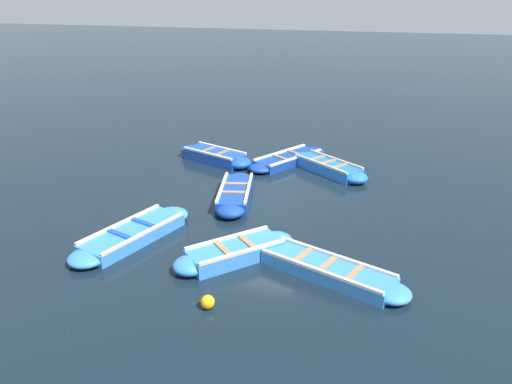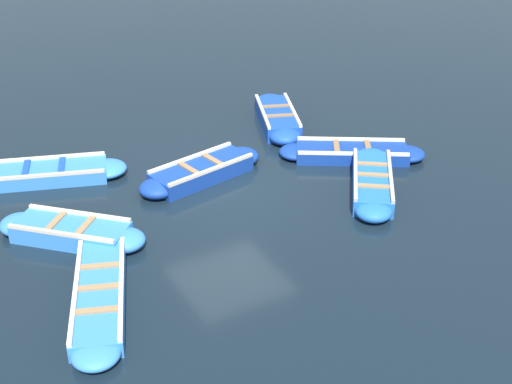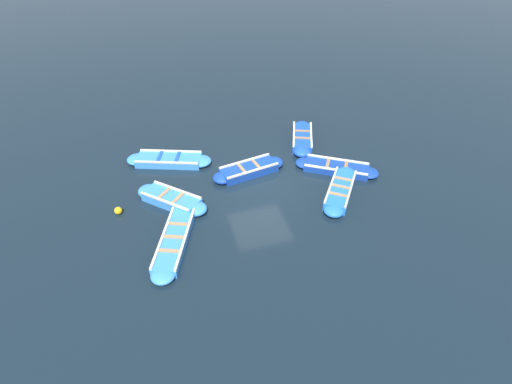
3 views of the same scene
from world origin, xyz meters
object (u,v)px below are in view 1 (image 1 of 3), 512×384
Objects in this scene: boat_outer_left at (327,270)px; buoy_orange_near at (208,302)px; boat_broadside at (288,159)px; boat_outer_right at (328,167)px; boat_alongside at (235,194)px; boat_mid_row at (215,156)px; boat_inner_gap at (235,252)px; boat_stern_in at (133,234)px.

buoy_orange_near is at bearing 40.18° from boat_outer_left.
buoy_orange_near is (-0.22, 9.20, -0.01)m from boat_broadside.
boat_outer_right is 0.94× the size of boat_alongside.
boat_alongside is 5.59m from buoy_orange_near.
boat_alongside is (3.31, -3.62, 0.03)m from boat_outer_left.
boat_broadside is at bearing -168.62° from boat_mid_row.
boat_mid_row reaches higher than boat_inner_gap.
boat_broadside is 3.82m from boat_alongside.
boat_outer_left is at bearing 175.51° from boat_inner_gap.
boat_outer_right is 8.73m from buoy_orange_near.
boat_mid_row is 11.21× the size of buoy_orange_near.
boat_outer_left is at bearing 97.39° from boat_outer_right.
boat_inner_gap is (2.23, -0.18, 0.03)m from boat_outer_left.
boat_broadside is 11.90× the size of buoy_orange_near.
boat_stern_in is 1.18× the size of boat_mid_row.
boat_outer_left is 7.73m from boat_broadside.
boat_outer_right reaches higher than boat_alongside.
boat_outer_right is 1.64m from boat_broadside.
boat_broadside is (-2.67, -6.93, -0.01)m from boat_stern_in.
buoy_orange_near is (-2.89, 2.27, -0.01)m from boat_stern_in.
boat_broadside is at bearing -111.06° from boat_stern_in.
boat_outer_left is 1.20× the size of boat_mid_row.
boat_outer_left is 8.50m from boat_mid_row.
boat_outer_right is (0.88, -6.77, 0.03)m from boat_outer_left.
boat_outer_left is (-5.09, 0.41, -0.01)m from boat_stern_in.
boat_stern_in is at bearing 68.94° from boat_broadside.
boat_outer_left is at bearing 132.39° from boat_alongside.
boat_alongside is 11.56× the size of buoy_orange_near.
boat_outer_right reaches higher than boat_outer_left.
boat_inner_gap reaches higher than buoy_orange_near.
buoy_orange_near is at bearing 81.31° from boat_outer_right.
boat_stern_in is 1.22× the size of boat_outer_right.
boat_outer_left reaches higher than buoy_orange_near.
boat_outer_left is 1.39× the size of boat_inner_gap.
boat_alongside is 1.20× the size of boat_inner_gap.
buoy_orange_near is at bearing 108.50° from boat_mid_row.
boat_alongside is at bearing -47.61° from boat_outer_left.
boat_alongside is at bearing 76.58° from boat_broadside.
boat_mid_row is at bearing -71.50° from buoy_orange_near.
boat_outer_left is at bearing 175.34° from boat_stern_in.
boat_stern_in is 13.22× the size of buoy_orange_near.
boat_outer_left is 1.24× the size of boat_outer_right.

